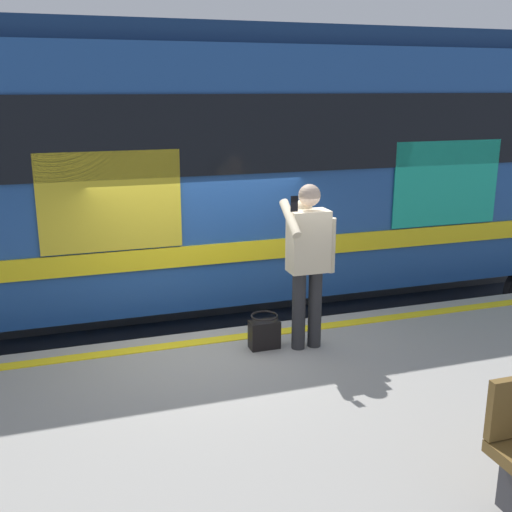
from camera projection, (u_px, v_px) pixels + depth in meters
name	position (u px, v px, depth m)	size (l,w,h in m)	color
ground_plane	(215.00, 403.00, 7.17)	(24.28, 24.28, 0.00)	#3D3D3F
platform	(287.00, 487.00, 4.94)	(15.06, 4.61, 0.92)	gray
safety_line	(221.00, 339.00, 6.65)	(14.76, 0.16, 0.01)	yellow
track_rail_near	(190.00, 350.00, 8.41)	(19.58, 0.08, 0.16)	slate
track_rail_far	(170.00, 315.00, 9.73)	(19.58, 0.08, 0.16)	slate
train_carriage	(254.00, 157.00, 8.75)	(12.26, 3.08, 4.10)	#1E478C
passenger	(308.00, 253.00, 6.21)	(0.57, 0.55, 1.71)	#262628
handbag	(264.00, 333.00, 6.40)	(0.31, 0.28, 0.37)	black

